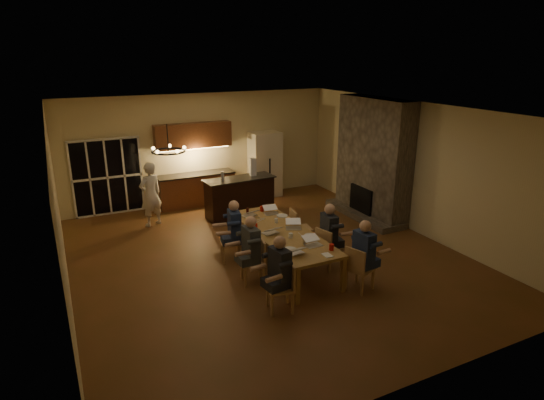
{
  "coord_description": "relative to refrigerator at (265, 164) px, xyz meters",
  "views": [
    {
      "loc": [
        -3.92,
        -8.24,
        4.31
      ],
      "look_at": [
        0.26,
        0.3,
        1.2
      ],
      "focal_mm": 30.0,
      "sensor_mm": 36.0,
      "label": 1
    }
  ],
  "objects": [
    {
      "name": "french_doors",
      "position": [
        -4.6,
        0.32,
        0.05
      ],
      "size": [
        1.86,
        0.08,
        2.1
      ],
      "primitive_type": "cube",
      "color": "black",
      "rests_on": "ground"
    },
    {
      "name": "laptop_a",
      "position": [
        -2.05,
        -5.65,
        -0.14
      ],
      "size": [
        0.35,
        0.31,
        0.23
      ],
      "primitive_type": null,
      "rotation": [
        0.0,
        0.0,
        3.25
      ],
      "color": "silver",
      "rests_on": "dining_table"
    },
    {
      "name": "mug_back",
      "position": [
        -2.16,
        -3.83,
        -0.2
      ],
      "size": [
        0.08,
        0.08,
        0.1
      ],
      "primitive_type": "cylinder",
      "color": "silver",
      "rests_on": "dining_table"
    },
    {
      "name": "plate_left",
      "position": [
        -2.07,
        -5.49,
        -0.24
      ],
      "size": [
        0.28,
        0.28,
        0.02
      ],
      "primitive_type": "cylinder",
      "color": "silver",
      "rests_on": "dining_table"
    },
    {
      "name": "can_cola",
      "position": [
        -1.96,
        -3.22,
        -0.19
      ],
      "size": [
        0.06,
        0.06,
        0.12
      ],
      "primitive_type": "cylinder",
      "color": "#3F0F0C",
      "rests_on": "dining_table"
    },
    {
      "name": "person_left_mid",
      "position": [
        -2.67,
        -5.05,
        -0.31
      ],
      "size": [
        0.61,
        0.61,
        1.38
      ],
      "primitive_type": null,
      "rotation": [
        0.0,
        0.0,
        -1.55
      ],
      "color": "#3B4246",
      "rests_on": "ground"
    },
    {
      "name": "left_wall",
      "position": [
        -5.92,
        -4.15,
        0.6
      ],
      "size": [
        0.04,
        9.0,
        3.2
      ],
      "primitive_type": "cube",
      "color": "beige",
      "rests_on": "ground"
    },
    {
      "name": "person_right_mid",
      "position": [
        -0.93,
        -5.09,
        -0.31
      ],
      "size": [
        0.66,
        0.66,
        1.38
      ],
      "primitive_type": null,
      "rotation": [
        0.0,
        0.0,
        1.47
      ],
      "color": "#23262E",
      "rests_on": "ground"
    },
    {
      "name": "person_left_far",
      "position": [
        -2.61,
        -4.03,
        -0.31
      ],
      "size": [
        0.69,
        0.69,
        1.38
      ],
      "primitive_type": null,
      "rotation": [
        0.0,
        0.0,
        -1.74
      ],
      "color": "navy",
      "rests_on": "ground"
    },
    {
      "name": "laptop_f",
      "position": [
        -1.5,
        -3.53,
        -0.14
      ],
      "size": [
        0.36,
        0.32,
        0.23
      ],
      "primitive_type": null,
      "rotation": [
        0.0,
        0.0,
        -0.15
      ],
      "color": "silver",
      "rests_on": "dining_table"
    },
    {
      "name": "ceiling",
      "position": [
        -1.9,
        -4.15,
        2.22
      ],
      "size": [
        8.0,
        9.0,
        0.04
      ],
      "primitive_type": "cube",
      "color": "white",
      "rests_on": "back_wall"
    },
    {
      "name": "redcup_far",
      "position": [
        -1.61,
        -3.26,
        -0.19
      ],
      "size": [
        0.09,
        0.09,
        0.12
      ],
      "primitive_type": "cylinder",
      "color": "#B6140C",
      "rests_on": "dining_table"
    },
    {
      "name": "plate_far",
      "position": [
        -1.34,
        -3.76,
        -0.24
      ],
      "size": [
        0.25,
        0.25,
        0.02
      ],
      "primitive_type": "cylinder",
      "color": "silver",
      "rests_on": "dining_table"
    },
    {
      "name": "person_left_near",
      "position": [
        -2.62,
        -6.14,
        -0.31
      ],
      "size": [
        0.68,
        0.68,
        1.38
      ],
      "primitive_type": null,
      "rotation": [
        0.0,
        0.0,
        -1.43
      ],
      "color": "#23262E",
      "rests_on": "ground"
    },
    {
      "name": "floor",
      "position": [
        -1.9,
        -4.15,
        -1.0
      ],
      "size": [
        9.0,
        9.0,
        0.0
      ],
      "primitive_type": "plane",
      "color": "brown",
      "rests_on": "ground"
    },
    {
      "name": "kitchenette",
      "position": [
        -2.2,
        0.05,
        0.2
      ],
      "size": [
        2.24,
        0.68,
        2.4
      ],
      "primitive_type": null,
      "color": "brown",
      "rests_on": "ground"
    },
    {
      "name": "chair_right_far",
      "position": [
        -0.93,
        -3.93,
        -0.55
      ],
      "size": [
        0.51,
        0.51,
        0.89
      ],
      "primitive_type": null,
      "rotation": [
        0.0,
        0.0,
        1.41
      ],
      "color": "tan",
      "rests_on": "ground"
    },
    {
      "name": "chair_right_mid",
      "position": [
        -0.95,
        -5.15,
        -0.55
      ],
      "size": [
        0.54,
        0.54,
        0.89
      ],
      "primitive_type": null,
      "rotation": [
        0.0,
        0.0,
        1.84
      ],
      "color": "tan",
      "rests_on": "ground"
    },
    {
      "name": "mug_front",
      "position": [
        -1.77,
        -4.98,
        -0.2
      ],
      "size": [
        0.08,
        0.08,
        0.1
      ],
      "primitive_type": "cylinder",
      "color": "silver",
      "rests_on": "dining_table"
    },
    {
      "name": "right_wall",
      "position": [
        2.12,
        -4.15,
        0.6
      ],
      "size": [
        0.04,
        9.0,
        3.2
      ],
      "primitive_type": "cube",
      "color": "beige",
      "rests_on": "ground"
    },
    {
      "name": "fireplace",
      "position": [
        1.8,
        -2.95,
        0.6
      ],
      "size": [
        0.58,
        2.5,
        3.2
      ],
      "primitive_type": "cube",
      "color": "#685E51",
      "rests_on": "ground"
    },
    {
      "name": "laptop_d",
      "position": [
        -1.47,
        -4.55,
        -0.14
      ],
      "size": [
        0.41,
        0.39,
        0.23
      ],
      "primitive_type": null,
      "rotation": [
        0.0,
        0.0,
        -0.42
      ],
      "color": "silver",
      "rests_on": "dining_table"
    },
    {
      "name": "redcup_mid",
      "position": [
        -2.21,
        -4.23,
        -0.19
      ],
      "size": [
        0.08,
        0.08,
        0.12
      ],
      "primitive_type": "cylinder",
      "color": "#B6140C",
      "rests_on": "dining_table"
    },
    {
      "name": "can_silver",
      "position": [
        -1.68,
        -5.36,
        -0.19
      ],
      "size": [
        0.07,
        0.07,
        0.12
      ],
      "primitive_type": "cylinder",
      "color": "#B2B2B7",
      "rests_on": "dining_table"
    },
    {
      "name": "laptop_e",
      "position": [
        -2.01,
        -3.42,
        -0.14
      ],
      "size": [
        0.37,
        0.34,
        0.23
      ],
      "primitive_type": null,
      "rotation": [
        0.0,
        0.0,
        3.37
      ],
      "color": "silver",
      "rests_on": "dining_table"
    },
    {
      "name": "chair_left_near",
      "position": [
        -2.63,
        -6.19,
        -0.55
      ],
      "size": [
        0.53,
        0.53,
        0.89
      ],
      "primitive_type": null,
      "rotation": [
        0.0,
        0.0,
        -1.8
      ],
      "color": "tan",
      "rests_on": "ground"
    },
    {
      "name": "bar_bottle",
      "position": [
        -1.91,
        -1.43,
        0.2
      ],
      "size": [
        0.09,
        0.09,
        0.24
      ],
      "primitive_type": "cylinder",
      "color": "#99999E",
      "rests_on": "bar_island"
    },
    {
      "name": "person_right_near",
      "position": [
        -0.87,
        -6.17,
        -0.31
      ],
      "size": [
        0.66,
        0.66,
        1.38
      ],
      "primitive_type": null,
      "rotation": [
        0.0,
        0.0,
        1.68
      ],
      "color": "navy",
      "rests_on": "ground"
    },
    {
      "name": "chair_left_mid",
      "position": [
        -2.65,
        -5.06,
        -0.55
      ],
      "size": [
        0.52,
        0.52,
        0.89
      ],
      "primitive_type": null,
      "rotation": [
        0.0,
        0.0,
        -1.79
      ],
      "color": "tan",
      "rests_on": "ground"
    },
    {
      "name": "plate_near",
      "position": [
        -1.37,
        -5.05,
        -0.24
      ],
      "size": [
        0.23,
        0.23,
        0.02
      ],
      "primitive_type": "cylinder",
      "color": "silver",
      "rests_on": "dining_table"
    },
    {
      "name": "chair_left_far",
      "position": [
        -2.66,
        -3.93,
        -0.55
      ],
      "size": [
        0.54,
        0.54,
        0.89
      ],
      "primitive_type": null,
      "rotation": [
        0.0,
        0.0,
        -1.82
      ],
      "color": "tan",
      "rests_on": "ground"
    },
    {
      "name": "redcup_near",
      "position": [
        -1.36,
        -5.83,
        -0.19
      ],
      "size": [
        0.09,
        0.09,
        0.12
      ],
      "primitive_type": "cylinder",
      "color": "#B6140C",
      "rests_on": "dining_table"
    },
    {
      "name": "chair_right_near",
      "position": [
        -0.94,
        -6.19,
        -0.55
      ],
      "size": [
        0.56,
        0.56,
        0.89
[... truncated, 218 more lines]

